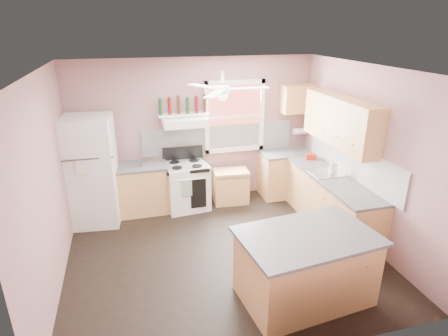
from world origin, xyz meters
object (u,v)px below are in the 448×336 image
object	(u,v)px
refrigerator	(92,171)
toaster	(150,160)
island	(305,268)
stove	(187,186)
cart	(231,186)

from	to	relation	value
refrigerator	toaster	xyz separation A→B (m)	(0.98, 0.14, 0.06)
refrigerator	toaster	world-z (taller)	refrigerator
toaster	island	xyz separation A→B (m)	(1.62, -2.87, -0.56)
stove	cart	world-z (taller)	stove
cart	stove	bearing A→B (deg)	-174.12
cart	island	world-z (taller)	island
refrigerator	cart	size ratio (longest dim) A/B	2.86
stove	island	size ratio (longest dim) A/B	0.57
stove	cart	distance (m)	0.86
toaster	refrigerator	bearing A→B (deg)	-173.41
island	toaster	bearing A→B (deg)	113.02
refrigerator	toaster	distance (m)	0.99
refrigerator	stove	world-z (taller)	refrigerator
stove	toaster	bearing A→B (deg)	170.12
refrigerator	stove	size ratio (longest dim) A/B	2.16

